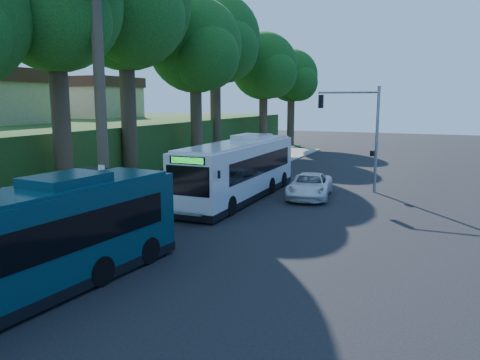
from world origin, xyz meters
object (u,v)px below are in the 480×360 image
at_px(bus_shelter, 101,184).
at_px(white_bus, 240,169).
at_px(teal_bus, 18,245).
at_px(pickup, 310,186).

bearing_deg(bus_shelter, white_bus, 58.20).
bearing_deg(teal_bus, bus_shelter, 121.44).
relative_size(white_bus, teal_bus, 1.04).
height_order(bus_shelter, teal_bus, teal_bus).
relative_size(white_bus, pickup, 2.41).
bearing_deg(pickup, teal_bus, -109.84).
bearing_deg(white_bus, bus_shelter, -122.30).
distance_m(bus_shelter, white_bus, 8.71).
xyz_separation_m(bus_shelter, white_bus, (4.59, 7.40, 0.08)).
bearing_deg(pickup, white_bus, -160.64).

